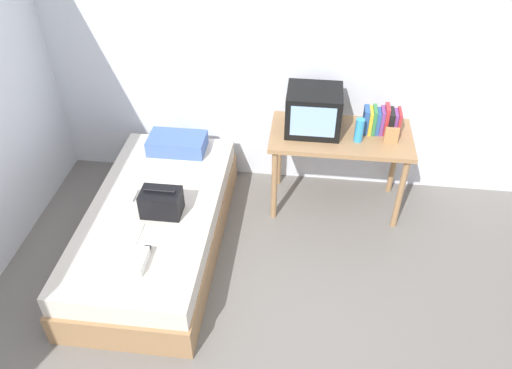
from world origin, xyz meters
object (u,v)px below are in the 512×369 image
object	(u,v)px
tv	(314,111)
pillow	(177,144)
handbag	(161,202)
book_row	(382,121)
desk	(340,143)
remote_dark	(145,254)
magazine	(125,237)
water_bottle	(359,130)
folded_towel	(126,260)
picture_frame	(392,135)
remote_silver	(133,196)
bed	(156,227)

from	to	relation	value
tv	pillow	distance (m)	1.24
handbag	book_row	bearing A→B (deg)	27.44
desk	remote_dark	distance (m)	1.83
pillow	magazine	bearing A→B (deg)	-96.23
desk	remote_dark	xyz separation A→B (m)	(-1.33, -1.23, -0.20)
desk	handbag	world-z (taller)	desk
water_bottle	pillow	xyz separation A→B (m)	(-1.54, 0.13, -0.34)
handbag	folded_towel	xyz separation A→B (m)	(-0.11, -0.54, -0.06)
handbag	water_bottle	bearing A→B (deg)	25.61
water_bottle	pillow	bearing A→B (deg)	175.25
magazine	folded_towel	world-z (taller)	folded_towel
handbag	magazine	bearing A→B (deg)	-125.21
picture_frame	magazine	world-z (taller)	picture_frame
water_bottle	handbag	xyz separation A→B (m)	(-1.46, -0.70, -0.30)
pillow	magazine	size ratio (longest dim) A/B	1.72
book_row	folded_towel	xyz separation A→B (m)	(-1.75, -1.39, -0.37)
handbag	pillow	bearing A→B (deg)	95.71
remote_silver	folded_towel	size ratio (longest dim) A/B	0.51
magazine	remote_dark	world-z (taller)	remote_dark
desk	bed	bearing A→B (deg)	-153.31
pillow	folded_towel	size ratio (longest dim) A/B	1.78
book_row	remote_silver	size ratio (longest dim) A/B	2.03
tv	water_bottle	size ratio (longest dim) A/B	2.21
pillow	desk	bearing A→B (deg)	-1.68
bed	desk	world-z (taller)	desk
book_row	remote_dark	xyz separation A→B (m)	(-1.65, -1.30, -0.40)
desk	remote_dark	size ratio (longest dim) A/B	7.44
remote_silver	desk	bearing A→B (deg)	21.40
bed	pillow	world-z (taller)	pillow
desk	tv	bearing A→B (deg)	171.22
picture_frame	handbag	distance (m)	1.87
magazine	tv	bearing A→B (deg)	40.73
bed	water_bottle	xyz separation A→B (m)	(1.55, 0.63, 0.63)
remote_dark	folded_towel	distance (m)	0.14
water_bottle	remote_dark	size ratio (longest dim) A/B	1.28
bed	remote_silver	distance (m)	0.31
magazine	remote_dark	xyz separation A→B (m)	(0.20, -0.16, 0.01)
tv	folded_towel	size ratio (longest dim) A/B	1.57
water_bottle	folded_towel	size ratio (longest dim) A/B	0.71
book_row	pillow	bearing A→B (deg)	-179.13
desk	pillow	distance (m)	1.42
picture_frame	book_row	bearing A→B (deg)	115.90
tv	remote_dark	distance (m)	1.74
desk	water_bottle	distance (m)	0.25
water_bottle	pillow	size ratio (longest dim) A/B	0.40
picture_frame	bed	bearing A→B (deg)	-160.72
desk	picture_frame	size ratio (longest dim) A/B	8.53
water_bottle	remote_dark	distance (m)	1.90
pillow	folded_towel	world-z (taller)	pillow
book_row	picture_frame	xyz separation A→B (m)	(0.07, -0.15, -0.04)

